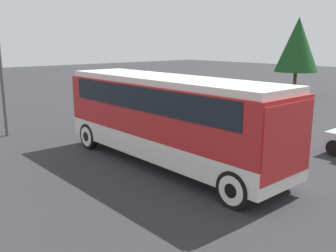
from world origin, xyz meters
TOP-DOWN VIEW (x-y plane):
  - ground_plane at (0.00, 0.00)m, footprint 120.00×120.00m
  - tour_bus at (0.10, -0.00)m, footprint 9.84×2.57m
  - parked_car_near at (-2.56, 6.27)m, footprint 4.77×1.84m
  - tree_center at (-6.31, 19.44)m, footprint 3.47×3.47m

SIDE VIEW (x-z plane):
  - ground_plane at x=0.00m, z-range 0.00..0.00m
  - parked_car_near at x=-2.56m, z-range 0.00..1.37m
  - tour_bus at x=0.10m, z-range 0.33..3.60m
  - tree_center at x=-6.31m, z-range 1.04..7.49m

